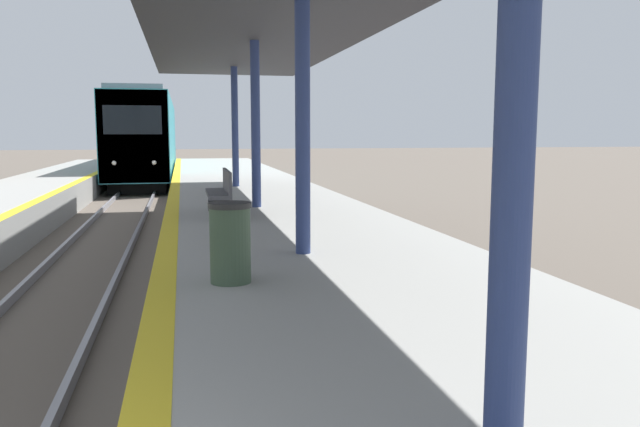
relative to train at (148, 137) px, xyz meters
The scene contains 4 objects.
train is the anchor object (origin of this frame).
station_canopy 26.18m from the train, 82.24° to the right, with size 4.66×22.40×3.88m.
trash_bin 30.25m from the train, 85.44° to the right, with size 0.48×0.48×0.90m.
bench 24.43m from the train, 83.75° to the right, with size 0.44×1.82×0.92m.
Camera 1 is at (1.91, -1.52, 2.60)m, focal length 35.00 mm.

